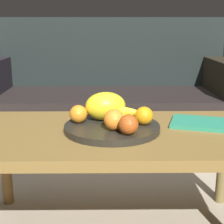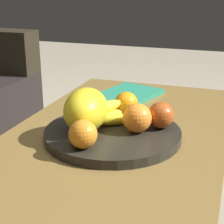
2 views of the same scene
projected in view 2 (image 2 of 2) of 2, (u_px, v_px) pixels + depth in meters
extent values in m
cube|color=brown|center=(114.00, 142.00, 1.03)|extent=(1.13, 0.60, 0.04)
cylinder|color=brown|center=(217.00, 152.00, 1.49)|extent=(0.05, 0.05, 0.41)
cylinder|color=brown|center=(97.00, 135.00, 1.65)|extent=(0.05, 0.05, 0.41)
cylinder|color=black|center=(112.00, 134.00, 1.01)|extent=(0.37, 0.37, 0.03)
ellipsoid|color=yellow|center=(86.00, 110.00, 0.98)|extent=(0.18, 0.14, 0.11)
sphere|color=orange|center=(137.00, 118.00, 0.97)|extent=(0.08, 0.08, 0.08)
sphere|color=orange|center=(127.00, 104.00, 1.10)|extent=(0.07, 0.07, 0.07)
sphere|color=orange|center=(83.00, 134.00, 0.88)|extent=(0.07, 0.07, 0.07)
sphere|color=#AA4818|center=(161.00, 115.00, 1.00)|extent=(0.07, 0.07, 0.07)
ellipsoid|color=gold|center=(109.00, 119.00, 1.03)|extent=(0.10, 0.15, 0.03)
ellipsoid|color=gold|center=(104.00, 118.00, 1.04)|extent=(0.15, 0.09, 0.03)
ellipsoid|color=yellow|center=(104.00, 108.00, 1.03)|extent=(0.15, 0.09, 0.03)
cube|color=#298565|center=(127.00, 95.00, 1.36)|extent=(0.29, 0.24, 0.02)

